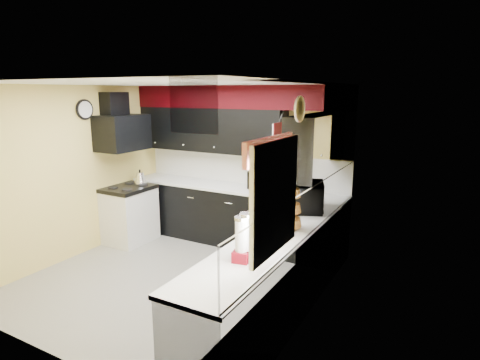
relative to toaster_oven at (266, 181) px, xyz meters
The scene contains 35 objects.
ground 1.95m from the toaster_oven, 110.28° to the right, with size 3.60×3.60×0.00m, color gray.
wall_back 0.65m from the toaster_oven, 153.87° to the left, with size 3.60×0.06×2.50m, color #E0C666.
wall_right 1.97m from the toaster_oven, 50.93° to the right, with size 0.06×3.60×2.50m, color #E0C666.
wall_left 2.82m from the toaster_oven, 147.19° to the right, with size 0.06×3.60×2.50m, color #E0C666.
ceiling 2.16m from the toaster_oven, 110.28° to the right, with size 3.60×3.60×0.06m, color white.
cab_back 0.84m from the toaster_oven, behind, with size 3.60×0.60×0.90m, color black.
cab_right 2.14m from the toaster_oven, 62.81° to the right, with size 0.60×3.00×0.90m, color black.
counter_back 0.59m from the toaster_oven, behind, with size 3.62×0.64×0.04m, color white.
counter_right 2.06m from the toaster_oven, 62.81° to the right, with size 0.64×3.02×0.04m, color white.
splash_back 0.63m from the toaster_oven, 154.70° to the left, with size 3.60×0.02×0.50m, color white.
splash_right 1.96m from the toaster_oven, 51.16° to the right, with size 0.02×3.60×0.50m, color white.
upper_back 1.29m from the toaster_oven, behind, with size 2.60×0.35×0.70m, color black.
upper_right 1.43m from the toaster_oven, 30.43° to the right, with size 0.35×1.80×0.70m, color black.
soffit_back 1.37m from the toaster_oven, behind, with size 3.60×0.36×0.35m, color black.
soffit_right 2.36m from the toaster_oven, 58.19° to the right, with size 0.36×3.24×0.35m, color black.
stove 2.30m from the toaster_oven, 159.44° to the right, with size 0.60×0.75×0.86m, color white.
cooktop 2.21m from the toaster_oven, 159.44° to the right, with size 0.62×0.77×0.06m, color black.
hood 2.36m from the toaster_oven, 159.89° to the right, with size 0.50×0.78×0.55m, color black.
hood_duct 2.62m from the toaster_oven, 160.97° to the right, with size 0.24×0.40×0.40m, color black.
window 2.75m from the toaster_oven, 63.25° to the right, with size 0.03×0.86×0.96m, color white, non-canonical shape.
valance 2.83m from the toaster_oven, 64.29° to the right, with size 0.04×0.88×0.20m, color red.
pan_top 0.96m from the toaster_oven, ahead, with size 0.03×0.22×0.40m, color black, non-canonical shape.
pan_mid 0.73m from the toaster_oven, 22.00° to the right, with size 0.03×0.28×0.46m, color black, non-canonical shape.
pan_low 0.71m from the toaster_oven, 31.31° to the left, with size 0.03×0.24×0.42m, color black, non-canonical shape.
cut_board 0.80m from the toaster_oven, 39.98° to the right, with size 0.03×0.26×0.35m, color white.
baskets 1.76m from the toaster_oven, 57.01° to the right, with size 0.27×0.27×0.50m, color brown, non-canonical shape.
clock 2.87m from the toaster_oven, 151.37° to the right, with size 0.03×0.30×0.30m, color black, non-canonical shape.
deco_plate 2.52m from the toaster_oven, 57.21° to the right, with size 0.03×0.24×0.24m, color white, non-canonical shape.
toaster_oven is the anchor object (origin of this frame).
microwave 1.12m from the toaster_oven, 37.19° to the right, with size 0.62×0.42×0.34m, color black.
utensil_crock 0.45m from the toaster_oven, ahead, with size 0.13×0.13×0.14m, color white.
knife_block 0.54m from the toaster_oven, ahead, with size 0.11×0.15×0.24m, color black.
kettle 2.13m from the toaster_oven, 166.76° to the right, with size 0.20×0.20×0.18m, color silver, non-canonical shape.
dispenser_a 2.60m from the toaster_oven, 68.42° to the right, with size 0.15×0.15×0.41m, color #580D0F, non-canonical shape.
dispenser_b 2.65m from the toaster_oven, 69.37° to the right, with size 0.14×0.14×0.38m, color #5C0D04, non-canonical shape.
Camera 1 is at (3.08, -3.85, 2.41)m, focal length 30.00 mm.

